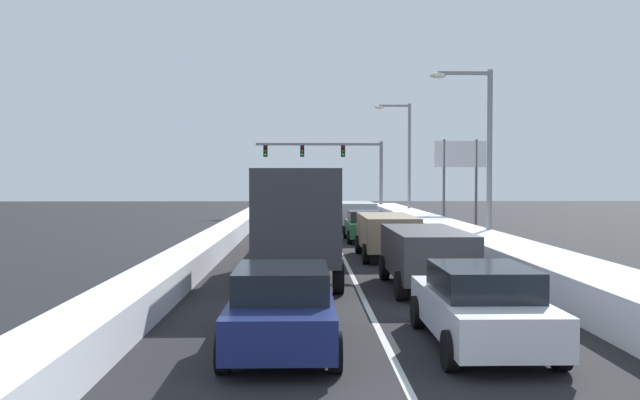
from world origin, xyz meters
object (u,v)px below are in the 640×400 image
Objects in this scene: suv_silver_right_lane_fifth at (357,213)px; sedan_navy_center_lane_nearest at (282,307)px; sedan_maroon_center_lane_fourth at (302,222)px; sedan_red_center_lane_fifth at (300,215)px; street_lamp_right_mid at (405,151)px; suv_black_center_lane_third at (296,228)px; street_lamp_right_near at (481,142)px; sedan_green_right_lane_fourth at (365,226)px; traffic_light_gantry at (337,159)px; roadside_sign_right at (460,164)px; suv_charcoal_right_lane_second at (426,253)px; sedan_white_right_lane_nearest at (481,305)px; box_truck_center_lane_second at (297,218)px; suv_tan_right_lane_third at (387,232)px.

suv_silver_right_lane_fifth is 27.85m from sedan_navy_center_lane_nearest.
sedan_maroon_center_lane_fourth is 1.00× the size of sedan_red_center_lane_fifth.
street_lamp_right_mid is at bearing 63.08° from suv_silver_right_lane_fifth.
suv_black_center_lane_third is 0.58× the size of street_lamp_right_mid.
street_lamp_right_near reaches higher than suv_black_center_lane_third.
sedan_green_right_lane_fourth is 0.42× the size of traffic_light_gantry.
suv_black_center_lane_third is at bearing -111.14° from street_lamp_right_mid.
roadside_sign_right reaches higher than sedan_green_right_lane_fourth.
suv_charcoal_right_lane_second is at bearing -113.39° from street_lamp_right_near.
roadside_sign_right is at bearing -71.55° from street_lamp_right_mid.
sedan_navy_center_lane_nearest is 43.48m from traffic_light_gantry.
sedan_white_right_lane_nearest is 1.00× the size of sedan_green_right_lane_fourth.
sedan_red_center_lane_fifth is (-0.06, 21.83, -1.14)m from box_truck_center_lane_second.
suv_charcoal_right_lane_second is at bearing -88.42° from sedan_green_right_lane_fourth.
sedan_green_right_lane_fourth is 16.30m from street_lamp_right_mid.
suv_black_center_lane_third reaches higher than sedan_navy_center_lane_nearest.
suv_black_center_lane_third is at bearing 145.26° from suv_tan_right_lane_third.
traffic_light_gantry is 1.93× the size of roadside_sign_right.
traffic_light_gantry is at bearing 90.71° from sedan_white_right_lane_nearest.
box_truck_center_lane_second is (-3.41, -5.42, 0.88)m from suv_tan_right_lane_third.
sedan_navy_center_lane_nearest is 16.02m from suv_black_center_lane_third.
suv_charcoal_right_lane_second is 7.15m from suv_tan_right_lane_third.
suv_charcoal_right_lane_second is 1.09× the size of sedan_green_right_lane_fourth.
sedan_white_right_lane_nearest is 16.38m from suv_black_center_lane_third.
roadside_sign_right reaches higher than suv_tan_right_lane_third.
sedan_navy_center_lane_nearest is (-3.64, -0.05, 0.00)m from sedan_white_right_lane_nearest.
sedan_green_right_lane_fourth is (-0.19, 6.99, -0.25)m from suv_tan_right_lane_third.
suv_charcoal_right_lane_second is 1.09× the size of sedan_red_center_lane_fifth.
suv_charcoal_right_lane_second is 1.00× the size of suv_tan_right_lane_third.
street_lamp_right_mid is at bearing 82.54° from suv_charcoal_right_lane_second.
sedan_white_right_lane_nearest is 0.59× the size of street_lamp_right_near.
sedan_navy_center_lane_nearest is at bearing -116.48° from street_lamp_right_near.
sedan_red_center_lane_fifth is at bearing 90.15° from box_truck_center_lane_second.
traffic_light_gantry reaches higher than sedan_navy_center_lane_nearest.
traffic_light_gantry is at bearing 91.62° from suv_silver_right_lane_fifth.
roadside_sign_right is at bearing 70.73° from sedan_navy_center_lane_nearest.
sedan_navy_center_lane_nearest is at bearing -91.29° from box_truck_center_lane_second.
sedan_red_center_lane_fifth is 0.82× the size of roadside_sign_right.
sedan_maroon_center_lane_fourth is at bearing 139.68° from sedan_green_right_lane_fourth.
sedan_maroon_center_lane_fourth is at bearing 87.86° from suv_black_center_lane_third.
box_truck_center_lane_second is at bearing 88.71° from sedan_navy_center_lane_nearest.
suv_tan_right_lane_third is at bearing -113.06° from roadside_sign_right.
suv_silver_right_lane_fifth reaches higher than sedan_green_right_lane_fourth.
roadside_sign_right is at bearing -64.71° from traffic_light_gantry.
street_lamp_right_near reaches higher than traffic_light_gantry.
street_lamp_right_mid is (4.09, 8.06, 4.04)m from suv_silver_right_lane_fifth.
suv_black_center_lane_third is 16.32m from roadside_sign_right.
street_lamp_right_mid is at bearing 90.44° from street_lamp_right_near.
suv_tan_right_lane_third is at bearing -89.05° from traffic_light_gantry.
sedan_red_center_lane_fifth is at bearing 91.42° from sedan_maroon_center_lane_fourth.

